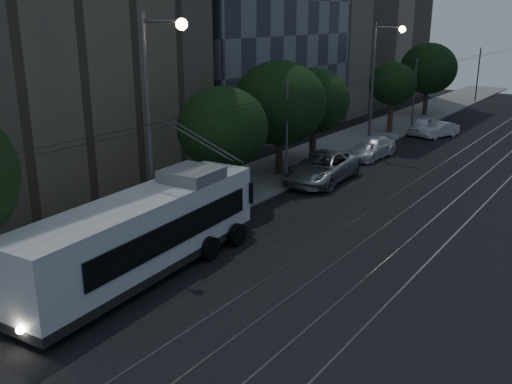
{
  "coord_description": "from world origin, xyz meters",
  "views": [
    {
      "loc": [
        10.94,
        -16.39,
        9.4
      ],
      "look_at": [
        -1.94,
        2.18,
        2.36
      ],
      "focal_mm": 40.0,
      "sensor_mm": 36.0,
      "label": 1
    }
  ],
  "objects_px": {
    "pickup_silver": "(322,167)",
    "car_white_c": "(439,130)",
    "streetlamp_far": "(378,75)",
    "car_white_a": "(367,151)",
    "trolleybus": "(146,233)",
    "car_white_d": "(422,125)",
    "streetlamp_near": "(155,109)",
    "car_white_b": "(372,148)"
  },
  "relations": [
    {
      "from": "car_white_c",
      "to": "car_white_d",
      "type": "bearing_deg",
      "value": -176.8
    },
    {
      "from": "car_white_c",
      "to": "streetlamp_far",
      "type": "relative_size",
      "value": 0.41
    },
    {
      "from": "trolleybus",
      "to": "pickup_silver",
      "type": "bearing_deg",
      "value": 87.93
    },
    {
      "from": "trolleybus",
      "to": "pickup_silver",
      "type": "height_order",
      "value": "trolleybus"
    },
    {
      "from": "car_white_b",
      "to": "streetlamp_far",
      "type": "height_order",
      "value": "streetlamp_far"
    },
    {
      "from": "car_white_a",
      "to": "car_white_c",
      "type": "xyz_separation_m",
      "value": [
        1.6,
        10.24,
        -0.03
      ]
    },
    {
      "from": "trolleybus",
      "to": "car_white_c",
      "type": "bearing_deg",
      "value": 83.85
    },
    {
      "from": "streetlamp_near",
      "to": "car_white_c",
      "type": "bearing_deg",
      "value": 84.69
    },
    {
      "from": "streetlamp_far",
      "to": "car_white_c",
      "type": "bearing_deg",
      "value": 75.2
    },
    {
      "from": "car_white_d",
      "to": "car_white_a",
      "type": "bearing_deg",
      "value": -100.16
    },
    {
      "from": "streetlamp_far",
      "to": "car_white_a",
      "type": "bearing_deg",
      "value": -77.62
    },
    {
      "from": "car_white_a",
      "to": "car_white_c",
      "type": "distance_m",
      "value": 10.36
    },
    {
      "from": "car_white_a",
      "to": "streetlamp_far",
      "type": "bearing_deg",
      "value": 109.01
    },
    {
      "from": "car_white_c",
      "to": "trolleybus",
      "type": "bearing_deg",
      "value": -69.96
    },
    {
      "from": "pickup_silver",
      "to": "car_white_d",
      "type": "distance_m",
      "value": 17.15
    },
    {
      "from": "trolleybus",
      "to": "car_white_a",
      "type": "distance_m",
      "value": 21.27
    },
    {
      "from": "car_white_c",
      "to": "pickup_silver",
      "type": "bearing_deg",
      "value": -73.6
    },
    {
      "from": "trolleybus",
      "to": "car_white_c",
      "type": "height_order",
      "value": "trolleybus"
    },
    {
      "from": "pickup_silver",
      "to": "streetlamp_far",
      "type": "xyz_separation_m",
      "value": [
        -0.5,
        8.65,
        4.59
      ]
    },
    {
      "from": "car_white_b",
      "to": "streetlamp_far",
      "type": "xyz_separation_m",
      "value": [
        -0.5,
        1.55,
        4.76
      ]
    },
    {
      "from": "trolleybus",
      "to": "pickup_silver",
      "type": "relative_size",
      "value": 1.93
    },
    {
      "from": "trolleybus",
      "to": "streetlamp_far",
      "type": "bearing_deg",
      "value": 88.34
    },
    {
      "from": "car_white_b",
      "to": "streetlamp_near",
      "type": "xyz_separation_m",
      "value": [
        -1.09,
        -19.46,
        5.09
      ]
    },
    {
      "from": "pickup_silver",
      "to": "car_white_c",
      "type": "bearing_deg",
      "value": 81.77
    },
    {
      "from": "trolleybus",
      "to": "streetlamp_far",
      "type": "xyz_separation_m",
      "value": [
        -1.08,
        23.52,
        3.82
      ]
    },
    {
      "from": "streetlamp_near",
      "to": "trolleybus",
      "type": "bearing_deg",
      "value": -56.45
    },
    {
      "from": "car_white_d",
      "to": "car_white_c",
      "type": "bearing_deg",
      "value": -28.86
    },
    {
      "from": "trolleybus",
      "to": "car_white_b",
      "type": "distance_m",
      "value": 22.0
    },
    {
      "from": "pickup_silver",
      "to": "streetlamp_far",
      "type": "relative_size",
      "value": 0.69
    },
    {
      "from": "car_white_b",
      "to": "car_white_d",
      "type": "bearing_deg",
      "value": 93.4
    },
    {
      "from": "car_white_b",
      "to": "car_white_d",
      "type": "relative_size",
      "value": 1.15
    },
    {
      "from": "car_white_c",
      "to": "car_white_d",
      "type": "distance_m",
      "value": 1.69
    },
    {
      "from": "pickup_silver",
      "to": "car_white_a",
      "type": "height_order",
      "value": "pickup_silver"
    },
    {
      "from": "car_white_a",
      "to": "car_white_d",
      "type": "xyz_separation_m",
      "value": [
        0.0,
        10.78,
        0.07
      ]
    },
    {
      "from": "car_white_b",
      "to": "car_white_d",
      "type": "distance_m",
      "value": 10.04
    },
    {
      "from": "pickup_silver",
      "to": "trolleybus",
      "type": "bearing_deg",
      "value": -90.52
    },
    {
      "from": "streetlamp_near",
      "to": "car_white_a",
      "type": "bearing_deg",
      "value": 86.66
    },
    {
      "from": "car_white_a",
      "to": "streetlamp_far",
      "type": "xyz_separation_m",
      "value": [
        -0.5,
        2.28,
        4.82
      ]
    },
    {
      "from": "car_white_b",
      "to": "car_white_c",
      "type": "xyz_separation_m",
      "value": [
        1.6,
        9.5,
        -0.09
      ]
    },
    {
      "from": "car_white_d",
      "to": "streetlamp_near",
      "type": "height_order",
      "value": "streetlamp_near"
    },
    {
      "from": "trolleybus",
      "to": "car_white_a",
      "type": "bearing_deg",
      "value": 87.27
    },
    {
      "from": "trolleybus",
      "to": "car_white_a",
      "type": "height_order",
      "value": "trolleybus"
    }
  ]
}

